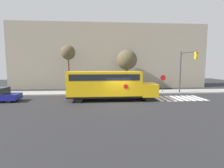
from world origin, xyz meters
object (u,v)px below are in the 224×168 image
(traffic_light, at_px, (185,66))
(stop_sign, at_px, (163,81))
(tree_far_sidewalk, at_px, (127,60))
(school_bus, at_px, (108,84))
(tree_near_sidewalk, at_px, (68,53))

(traffic_light, bearing_deg, stop_sign, 143.03)
(traffic_light, relative_size, tree_far_sidewalk, 0.91)
(stop_sign, bearing_deg, tree_far_sidewalk, 141.09)
(school_bus, distance_m, traffic_light, 10.27)
(stop_sign, distance_m, traffic_light, 3.41)
(tree_far_sidewalk, bearing_deg, stop_sign, -38.91)
(traffic_light, xyz_separation_m, tree_far_sidewalk, (-6.49, 5.12, 0.81))
(stop_sign, relative_size, tree_far_sidewalk, 0.40)
(school_bus, xyz_separation_m, traffic_light, (9.78, 2.45, 1.94))
(traffic_light, relative_size, tree_near_sidewalk, 0.84)
(school_bus, bearing_deg, tree_far_sidewalk, 66.56)
(tree_far_sidewalk, bearing_deg, tree_near_sidewalk, -177.59)
(school_bus, bearing_deg, stop_sign, 28.18)
(tree_far_sidewalk, bearing_deg, school_bus, -113.44)
(school_bus, bearing_deg, tree_near_sidewalk, 126.33)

